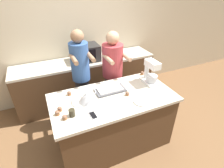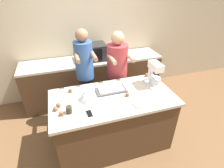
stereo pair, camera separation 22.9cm
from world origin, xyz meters
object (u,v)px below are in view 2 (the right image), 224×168
at_px(person_right, 117,75).
at_px(cupcake_2, 61,114).
at_px(stand_mixer, 154,75).
at_px(baking_tray, 111,90).
at_px(cell_phone, 89,114).
at_px(cupcake_0, 147,75).
at_px(microwave_oven, 94,52).
at_px(drinking_glass, 69,110).
at_px(cupcake_4, 70,91).
at_px(small_plate, 140,104).
at_px(person_left, 85,76).
at_px(cupcake_5, 127,95).
at_px(cupcake_3, 55,109).
at_px(cupcake_1, 58,105).
at_px(mixing_bowl, 86,95).

xyz_separation_m(person_right, cupcake_2, (-1.00, -0.87, 0.09)).
relative_size(stand_mixer, baking_tray, 0.84).
relative_size(cell_phone, cupcake_0, 2.64).
relative_size(microwave_oven, drinking_glass, 4.95).
bearing_deg(cupcake_4, microwave_oven, 60.52).
bearing_deg(small_plate, drinking_glass, 173.29).
xyz_separation_m(person_left, stand_mixer, (0.95, -0.56, 0.16)).
distance_m(drinking_glass, cupcake_5, 0.81).
distance_m(small_plate, cupcake_4, 1.01).
bearing_deg(cupcake_3, cell_phone, -26.18).
bearing_deg(baking_tray, person_right, 62.55).
xyz_separation_m(cupcake_3, cupcake_5, (0.96, 0.02, 0.00)).
height_order(person_left, cupcake_5, person_left).
bearing_deg(cupcake_2, cupcake_5, 8.51).
bearing_deg(cupcake_3, drinking_glass, -29.44).
distance_m(person_left, cupcake_1, 0.83).
distance_m(small_plate, cupcake_1, 1.05).
bearing_deg(person_left, microwave_oven, 65.08).
relative_size(cell_phone, small_plate, 0.75).
height_order(person_right, drinking_glass, person_right).
xyz_separation_m(baking_tray, cupcake_1, (-0.75, -0.16, 0.01)).
bearing_deg(person_right, stand_mixer, -55.19).
relative_size(person_right, cupcake_3, 28.63).
bearing_deg(cupcake_3, microwave_oven, 60.01).
relative_size(cell_phone, cupcake_1, 2.64).
bearing_deg(cell_phone, cupcake_3, 153.82).
bearing_deg(drinking_glass, small_plate, -6.71).
relative_size(drinking_glass, cupcake_4, 1.67).
bearing_deg(baking_tray, cupcake_3, -164.32).
height_order(person_right, microwave_oven, person_right).
bearing_deg(drinking_glass, person_left, 67.60).
relative_size(person_left, cell_phone, 11.41).
xyz_separation_m(person_right, cupcake_3, (-1.07, -0.76, 0.09)).
bearing_deg(stand_mixer, cell_phone, -160.42).
bearing_deg(cupcake_5, drinking_glass, -172.09).
bearing_deg(cupcake_1, cupcake_3, -120.77).
relative_size(person_right, cell_phone, 10.86).
bearing_deg(cupcake_3, baking_tray, 15.68).
xyz_separation_m(person_left, small_plate, (0.55, -0.95, 0.00)).
xyz_separation_m(mixing_bowl, cupcake_3, (-0.41, -0.12, -0.05)).
relative_size(person_left, microwave_oven, 3.65).
bearing_deg(person_left, cupcake_3, -123.87).
xyz_separation_m(baking_tray, cupcake_2, (-0.72, -0.33, 0.01)).
distance_m(stand_mixer, cupcake_1, 1.43).
height_order(cupcake_4, cupcake_5, same).
distance_m(cupcake_3, cupcake_5, 0.97).
bearing_deg(stand_mixer, person_right, 124.81).
distance_m(person_right, stand_mixer, 0.72).
bearing_deg(cupcake_5, stand_mixer, 18.80).
bearing_deg(cupcake_2, person_left, 63.03).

